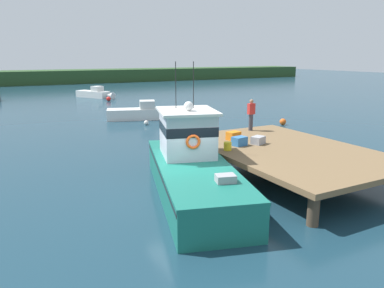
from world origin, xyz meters
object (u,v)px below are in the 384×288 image
(bait_bucket, at_px, (228,146))
(moored_boat_outer_mooring, at_px, (95,94))
(mooring_buoy_inshore, at_px, (146,123))
(crate_single_by_cleat, at_px, (239,141))
(mooring_buoy_outer, at_px, (109,99))
(crate_stack_near_edge, at_px, (258,140))
(crate_stack_mid_dock, at_px, (233,136))
(main_fishing_boat, at_px, (190,164))
(moored_boat_far_left, at_px, (142,113))
(deckhand_by_the_boat, at_px, (251,114))
(mooring_buoy_channel_marker, at_px, (283,122))

(bait_bucket, height_order, moored_boat_outer_mooring, bait_bucket)
(mooring_buoy_inshore, bearing_deg, moored_boat_outer_mooring, 86.90)
(crate_single_by_cleat, relative_size, mooring_buoy_outer, 1.17)
(crate_stack_near_edge, height_order, crate_stack_mid_dock, crate_stack_mid_dock)
(mooring_buoy_inshore, bearing_deg, main_fishing_boat, -104.08)
(crate_stack_mid_dock, height_order, moored_boat_outer_mooring, crate_stack_mid_dock)
(main_fishing_boat, relative_size, crate_stack_mid_dock, 16.53)
(main_fishing_boat, bearing_deg, mooring_buoy_outer, 80.44)
(bait_bucket, xyz_separation_m, mooring_buoy_outer, (2.93, 28.87, -1.11))
(moored_boat_outer_mooring, height_order, mooring_buoy_outer, moored_boat_outer_mooring)
(moored_boat_far_left, distance_m, mooring_buoy_inshore, 2.67)
(crate_stack_near_edge, relative_size, bait_bucket, 1.76)
(mooring_buoy_outer, bearing_deg, crate_stack_near_edge, -92.25)
(crate_single_by_cleat, relative_size, bait_bucket, 1.76)
(crate_single_by_cleat, bearing_deg, moored_boat_outer_mooring, 87.27)
(deckhand_by_the_boat, bearing_deg, moored_boat_outer_mooring, 91.67)
(crate_single_by_cleat, bearing_deg, mooring_buoy_channel_marker, 39.58)
(main_fishing_boat, distance_m, mooring_buoy_inshore, 13.98)
(main_fishing_boat, height_order, crate_single_by_cleat, main_fishing_boat)
(deckhand_by_the_boat, height_order, mooring_buoy_inshore, deckhand_by_the_boat)
(bait_bucket, distance_m, deckhand_by_the_boat, 4.49)
(moored_boat_outer_mooring, relative_size, mooring_buoy_channel_marker, 11.09)
(crate_single_by_cleat, distance_m, mooring_buoy_inshore, 12.62)
(bait_bucket, bearing_deg, mooring_buoy_inshore, 83.96)
(bait_bucket, distance_m, moored_boat_far_left, 15.72)
(crate_single_by_cleat, distance_m, crate_stack_mid_dock, 1.13)
(deckhand_by_the_boat, distance_m, mooring_buoy_inshore, 10.45)
(main_fishing_boat, xyz_separation_m, moored_boat_far_left, (4.06, 16.10, -0.49))
(mooring_buoy_inshore, distance_m, mooring_buoy_outer, 15.95)
(main_fishing_boat, distance_m, deckhand_by_the_boat, 6.47)
(moored_boat_outer_mooring, height_order, mooring_buoy_inshore, moored_boat_outer_mooring)
(mooring_buoy_channel_marker, xyz_separation_m, mooring_buoy_inshore, (-8.98, 4.75, -0.07))
(crate_stack_mid_dock, bearing_deg, bait_bucket, -131.10)
(crate_single_by_cleat, height_order, crate_stack_near_edge, crate_single_by_cleat)
(moored_boat_outer_mooring, distance_m, moored_boat_far_left, 17.62)
(moored_boat_outer_mooring, xyz_separation_m, mooring_buoy_channel_marker, (7.88, -24.93, -0.25))
(main_fishing_boat, distance_m, mooring_buoy_outer, 29.83)
(mooring_buoy_channel_marker, bearing_deg, mooring_buoy_outer, 109.79)
(moored_boat_far_left, distance_m, mooring_buoy_outer, 13.34)
(crate_stack_near_edge, bearing_deg, crate_single_by_cleat, 170.80)
(crate_stack_mid_dock, bearing_deg, mooring_buoy_channel_marker, 36.76)
(crate_stack_near_edge, bearing_deg, moored_boat_far_left, 89.14)
(mooring_buoy_channel_marker, bearing_deg, crate_stack_near_edge, -137.04)
(main_fishing_boat, relative_size, deckhand_by_the_boat, 6.08)
(mooring_buoy_channel_marker, xyz_separation_m, mooring_buoy_outer, (-7.42, 20.62, 0.02))
(crate_single_by_cleat, height_order, crate_stack_mid_dock, crate_single_by_cleat)
(mooring_buoy_inshore, bearing_deg, crate_stack_near_edge, -88.04)
(crate_stack_near_edge, distance_m, crate_stack_mid_dock, 1.30)
(moored_boat_far_left, bearing_deg, mooring_buoy_inshore, -104.50)
(crate_stack_mid_dock, relative_size, moored_boat_outer_mooring, 0.11)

